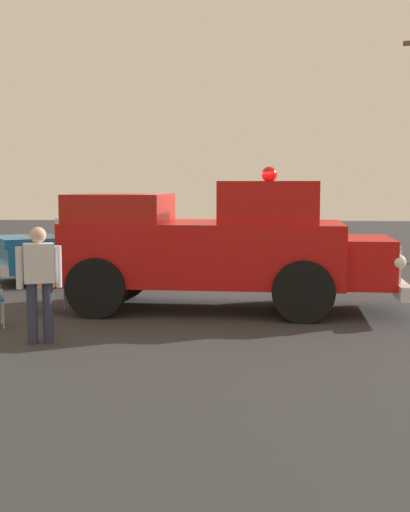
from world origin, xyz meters
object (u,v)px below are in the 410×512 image
Objects in this scene: vintage_fire_truck at (218,244)px; lawn_chair_near_truck at (77,243)px; lawn_chair_spare at (41,279)px; spectator_standing at (39,277)px; spectator_seated at (75,239)px; traffic_cone at (254,270)px; classic_hot_rod at (89,248)px.

vintage_fire_truck reaches higher than lawn_chair_near_truck.
spectator_standing reaches higher than lawn_chair_spare.
spectator_seated is 6.36m from traffic_cone.
traffic_cone is (-3.78, -5.10, -0.39)m from spectator_seated.
classic_hot_rod is 6.64m from spectator_standing.
lawn_chair_spare is 2.58m from spectator_standing.
spectator_standing reaches higher than spectator_seated.
vintage_fire_truck is 5.01m from classic_hot_rod.
lawn_chair_near_truck is 0.79× the size of spectator_seated.
vintage_fire_truck is at bearing -148.29° from spectator_seated.
vintage_fire_truck is 5.95× the size of lawn_chair_near_truck.
lawn_chair_near_truck is 10.20m from spectator_standing.
spectator_standing reaches higher than lawn_chair_near_truck.
spectator_seated is (7.09, 4.38, -0.50)m from vintage_fire_truck.
vintage_fire_truck is 3.24m from lawn_chair_spare.
classic_hot_rod reaches higher than lawn_chair_near_truck.
spectator_standing is (-9.87, -1.93, 0.27)m from spectator_seated.
traffic_cone is (3.64, -3.88, -0.28)m from lawn_chair_spare.
lawn_chair_spare is (-7.55, -1.21, 0.00)m from lawn_chair_near_truck.
spectator_standing is (-2.45, -0.72, 0.37)m from lawn_chair_spare.
lawn_chair_near_truck is 7.65m from lawn_chair_spare.
lawn_chair_spare is (-4.13, -0.07, -0.16)m from classic_hot_rod.
spectator_standing is 2.64× the size of traffic_cone.
spectator_seated is at bearing 9.29° from lawn_chair_spare.
spectator_standing is (-6.59, -0.79, 0.22)m from classic_hot_rod.
spectator_standing is at bearing -169.09° from lawn_chair_near_truck.
lawn_chair_near_truck is at bearing 52.50° from traffic_cone.
lawn_chair_near_truck is at bearing 9.11° from lawn_chair_spare.
spectator_seated is at bearing 19.22° from classic_hot_rod.
vintage_fire_truck is 5.95× the size of lawn_chair_spare.
lawn_chair_spare is at bearing -179.05° from classic_hot_rod.
lawn_chair_near_truck is at bearing 18.49° from classic_hot_rod.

